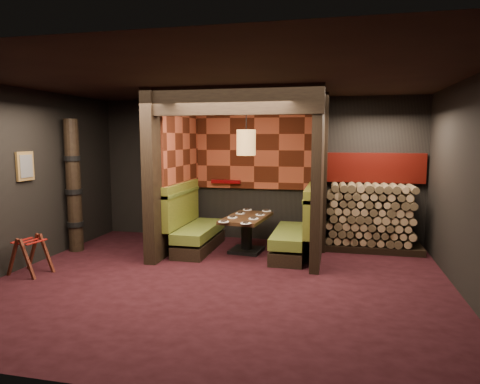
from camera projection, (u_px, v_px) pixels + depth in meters
name	position (u px, v px, depth m)	size (l,w,h in m)	color
floor	(220.00, 283.00, 6.16)	(6.50, 5.50, 0.02)	black
ceiling	(219.00, 79.00, 5.79)	(6.50, 5.50, 0.02)	black
wall_back	(256.00, 170.00, 8.64)	(6.50, 0.02, 2.85)	black
wall_front	(123.00, 221.00, 3.31)	(6.50, 0.02, 2.85)	black
wall_left	(19.00, 179.00, 6.69)	(0.02, 5.50, 2.85)	black
wall_right	(475.00, 190.00, 5.25)	(0.02, 5.50, 2.85)	black
partition_left	(173.00, 173.00, 7.87)	(0.20, 2.20, 2.85)	black
partition_right	(319.00, 175.00, 7.33)	(0.15, 2.10, 2.85)	black
header_beam	(230.00, 101.00, 6.51)	(2.85, 0.18, 0.44)	black
tapa_back_panel	(254.00, 150.00, 8.55)	(2.40, 0.06, 1.55)	#933C24
tapa_side_panel	(182.00, 149.00, 7.96)	(0.04, 1.85, 1.45)	#933C24
lacquer_shelf	(226.00, 182.00, 8.70)	(0.60, 0.12, 0.07)	#620407
booth_bench_left	(194.00, 228.00, 7.91)	(0.68, 1.60, 1.14)	black
booth_bench_right	(296.00, 233.00, 7.49)	(0.68, 1.60, 1.14)	black
dining_table	(247.00, 229.00, 7.74)	(0.81, 1.31, 0.66)	black
place_settings	(247.00, 216.00, 7.71)	(0.71, 1.50, 0.03)	white
pendant_lamp	(246.00, 142.00, 7.50)	(0.34, 0.34, 1.09)	#AC7B41
framed_picture	(25.00, 166.00, 6.76)	(0.05, 0.36, 0.46)	olive
luggage_rack	(30.00, 254.00, 6.50)	(0.63, 0.49, 0.63)	#44190F
totem_column	(74.00, 187.00, 7.74)	(0.31, 0.31, 2.40)	black
firewood_stack	(374.00, 217.00, 7.85)	(1.73, 0.70, 1.22)	black
mosaic_header	(374.00, 168.00, 8.05)	(1.83, 0.10, 0.56)	maroon
bay_front_post	(325.00, 174.00, 7.56)	(0.08, 0.08, 2.85)	black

